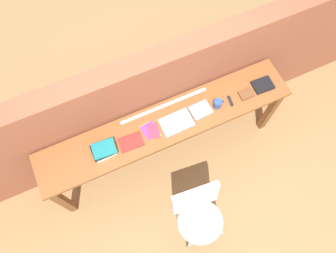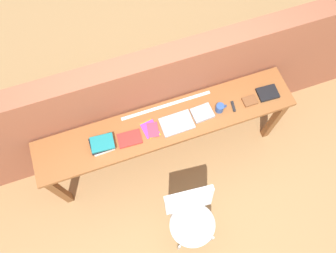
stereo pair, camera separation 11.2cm
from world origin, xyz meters
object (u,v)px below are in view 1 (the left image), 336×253
at_px(pamphlet_pile_colourful, 151,131).
at_px(book_repair_rightmost, 263,85).
at_px(book_open_centre, 176,123).
at_px(mug, 218,104).
at_px(book_stack_leftmost, 104,150).
at_px(magazine_cycling, 131,142).
at_px(leather_journal_brown, 246,94).
at_px(multitool_folded, 230,101).
at_px(chair_white_moulded, 199,214).

xyz_separation_m(pamphlet_pile_colourful, book_repair_rightmost, (1.18, -0.01, 0.01)).
xyz_separation_m(book_open_centre, mug, (0.43, 0.00, 0.03)).
bearing_deg(book_stack_leftmost, book_repair_rightmost, -0.16).
bearing_deg(mug, magazine_cycling, -179.68).
xyz_separation_m(magazine_cycling, book_repair_rightmost, (1.40, 0.01, 0.00)).
height_order(leather_journal_brown, book_repair_rightmost, book_repair_rightmost).
bearing_deg(magazine_cycling, leather_journal_brown, 2.86).
bearing_deg(book_repair_rightmost, multitool_folded, -173.70).
distance_m(chair_white_moulded, multitool_folded, 1.11).
height_order(magazine_cycling, pamphlet_pile_colourful, magazine_cycling).
height_order(pamphlet_pile_colourful, book_open_centre, book_open_centre).
xyz_separation_m(book_stack_leftmost, mug, (1.14, -0.01, 0.01)).
xyz_separation_m(chair_white_moulded, mug, (0.56, 0.80, 0.40)).
relative_size(book_open_centre, multitool_folded, 2.73).
bearing_deg(book_stack_leftmost, mug, -0.73).
relative_size(book_stack_leftmost, leather_journal_brown, 1.70).
bearing_deg(mug, chair_white_moulded, -125.24).
bearing_deg(book_stack_leftmost, pamphlet_pile_colourful, 0.84).
xyz_separation_m(book_stack_leftmost, book_open_centre, (0.71, -0.02, -0.03)).
bearing_deg(pamphlet_pile_colourful, book_open_centre, -5.49).
relative_size(book_open_centre, book_repair_rightmost, 1.54).
height_order(mug, multitool_folded, mug).
distance_m(book_open_centre, mug, 0.43).
height_order(mug, book_repair_rightmost, mug).
bearing_deg(mug, pamphlet_pile_colourful, 178.20).
relative_size(magazine_cycling, mug, 1.95).
bearing_deg(pamphlet_pile_colourful, book_stack_leftmost, -179.16).
relative_size(multitool_folded, leather_journal_brown, 0.85).
bearing_deg(book_stack_leftmost, book_open_centre, -1.38).
height_order(chair_white_moulded, mug, mug).
distance_m(book_stack_leftmost, mug, 1.14).
bearing_deg(multitool_folded, book_stack_leftmost, 178.82).
bearing_deg(book_open_centre, mug, -0.39).
xyz_separation_m(book_stack_leftmost, multitool_folded, (1.27, -0.03, -0.03)).
bearing_deg(book_stack_leftmost, chair_white_moulded, -54.71).
relative_size(chair_white_moulded, mug, 8.10).
bearing_deg(mug, multitool_folded, -4.85).
height_order(mug, leather_journal_brown, mug).
xyz_separation_m(chair_white_moulded, book_open_centre, (0.13, 0.79, 0.36)).
relative_size(book_stack_leftmost, magazine_cycling, 1.03).
xyz_separation_m(book_stack_leftmost, pamphlet_pile_colourful, (0.46, 0.01, -0.03)).
xyz_separation_m(magazine_cycling, book_open_centre, (0.46, 0.00, 0.00)).
distance_m(magazine_cycling, book_open_centre, 0.46).
xyz_separation_m(chair_white_moulded, pamphlet_pile_colourful, (-0.11, 0.82, 0.36)).
height_order(pamphlet_pile_colourful, book_repair_rightmost, book_repair_rightmost).
relative_size(pamphlet_pile_colourful, leather_journal_brown, 1.50).
distance_m(chair_white_moulded, book_stack_leftmost, 1.07).
relative_size(pamphlet_pile_colourful, multitool_folded, 1.78).
bearing_deg(book_repair_rightmost, chair_white_moulded, -140.05).
bearing_deg(leather_journal_brown, mug, 178.22).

